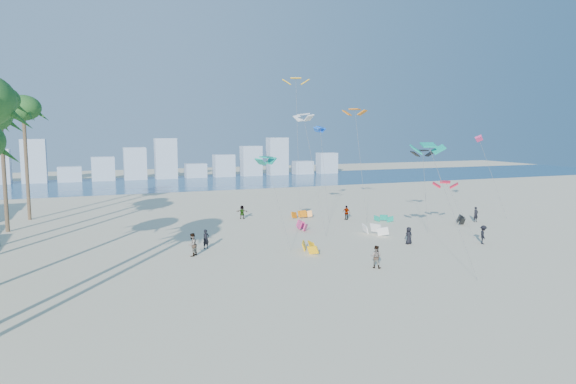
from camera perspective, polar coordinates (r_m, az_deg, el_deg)
name	(u,v)px	position (r m, az deg, el deg)	size (l,w,h in m)	color
ground	(337,296)	(32.55, 5.45, -11.31)	(220.00, 220.00, 0.00)	beige
ocean	(167,183)	(101.06, -13.26, 0.94)	(220.00, 220.00, 0.00)	navy
kitesurfer_near	(206,239)	(44.88, -9.04, -5.17)	(0.61, 0.40, 1.68)	black
kitesurfer_mid	(376,257)	(38.88, 9.68, -7.06)	(0.82, 0.64, 1.69)	gray
kitesurfers_far	(338,226)	(50.44, 5.50, -3.78)	(33.09, 21.68, 1.88)	black
grounded_kites	(355,226)	(53.21, 7.44, -3.70)	(21.84, 17.25, 0.95)	#F6AD0C
flying_kites	(352,119)	(57.62, 7.06, 7.98)	(32.12, 39.55, 17.59)	#0C947A
distant_skyline	(153,164)	(110.54, -14.65, 3.00)	(85.00, 3.00, 8.40)	#9EADBF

